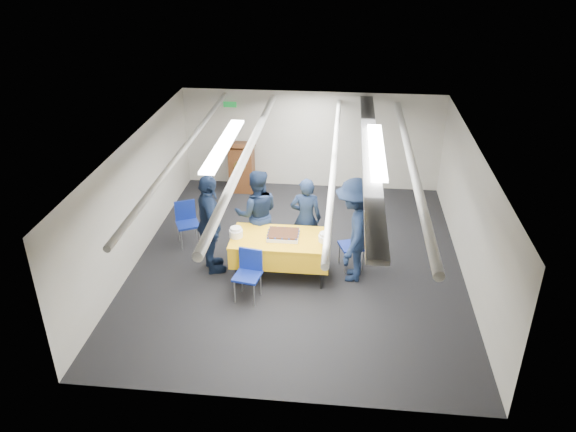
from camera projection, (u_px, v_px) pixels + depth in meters
The scene contains 14 objects.
ground at pixel (298, 261), 10.54m from camera, with size 7.00×7.00×0.00m, color black.
room_shell at pixel (306, 164), 10.05m from camera, with size 6.00×7.00×2.30m.
serving_table at pixel (281, 248), 9.87m from camera, with size 1.73×0.95×0.77m.
sheet_cake at pixel (283, 235), 9.77m from camera, with size 0.56×0.44×0.10m.
plate_stack_left at pixel (236, 232), 9.77m from camera, with size 0.24×0.24×0.18m.
plate_stack_right at pixel (325, 237), 9.63m from camera, with size 0.22×0.22×0.16m.
podium at pixel (242, 166), 13.09m from camera, with size 0.62×0.53×1.25m.
chair_near at pixel (249, 269), 9.31m from camera, with size 0.49×0.49×0.87m.
chair_right at pixel (356, 241), 10.13m from camera, with size 0.54×0.54×0.87m.
chair_left at pixel (187, 219), 10.92m from camera, with size 0.56×0.56×0.87m.
sailor_a at pixel (306, 218), 10.37m from camera, with size 0.58×0.38×1.59m, color black.
sailor_b at pixel (257, 214), 10.38m from camera, with size 0.84×0.65×1.72m, color black.
sailor_c at pixel (210, 225), 9.86m from camera, with size 1.09×0.45×1.86m, color black.
sailor_d at pixel (354, 231), 9.63m from camera, with size 1.23×0.70×1.90m, color black.
Camera 1 is at (0.75, -8.93, 5.60)m, focal length 35.00 mm.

